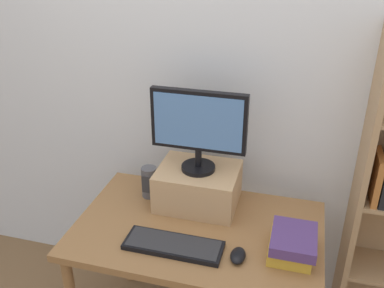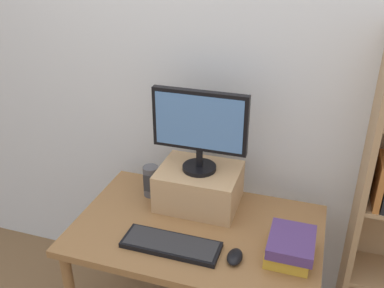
# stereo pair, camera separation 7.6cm
# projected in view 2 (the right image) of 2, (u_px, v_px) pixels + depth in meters

# --- Properties ---
(back_wall) EXTENTS (7.00, 0.08, 2.60)m
(back_wall) POSITION_uv_depth(u_px,v_px,m) (227.00, 79.00, 2.16)
(back_wall) COLOR silver
(back_wall) RESTS_ON ground_plane
(desk) EXTENTS (1.14, 0.72, 0.74)m
(desk) POSITION_uv_depth(u_px,v_px,m) (197.00, 242.00, 2.03)
(desk) COLOR olive
(desk) RESTS_ON ground_plane
(riser_box) EXTENTS (0.39, 0.31, 0.20)m
(riser_box) POSITION_uv_depth(u_px,v_px,m) (199.00, 186.00, 2.12)
(riser_box) COLOR tan
(riser_box) RESTS_ON desk
(computer_monitor) EXTENTS (0.45, 0.16, 0.40)m
(computer_monitor) POSITION_uv_depth(u_px,v_px,m) (200.00, 126.00, 1.97)
(computer_monitor) COLOR black
(computer_monitor) RESTS_ON riser_box
(keyboard) EXTENTS (0.43, 0.15, 0.02)m
(keyboard) POSITION_uv_depth(u_px,v_px,m) (171.00, 245.00, 1.86)
(keyboard) COLOR black
(keyboard) RESTS_ON desk
(computer_mouse) EXTENTS (0.06, 0.10, 0.04)m
(computer_mouse) POSITION_uv_depth(u_px,v_px,m) (235.00, 257.00, 1.78)
(computer_mouse) COLOR black
(computer_mouse) RESTS_ON desk
(book_stack) EXTENTS (0.19, 0.23, 0.11)m
(book_stack) POSITION_uv_depth(u_px,v_px,m) (290.00, 247.00, 1.78)
(book_stack) COLOR gold
(book_stack) RESTS_ON desk
(desk_speaker) EXTENTS (0.08, 0.08, 0.16)m
(desk_speaker) POSITION_uv_depth(u_px,v_px,m) (151.00, 181.00, 2.20)
(desk_speaker) COLOR #4C4C51
(desk_speaker) RESTS_ON desk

